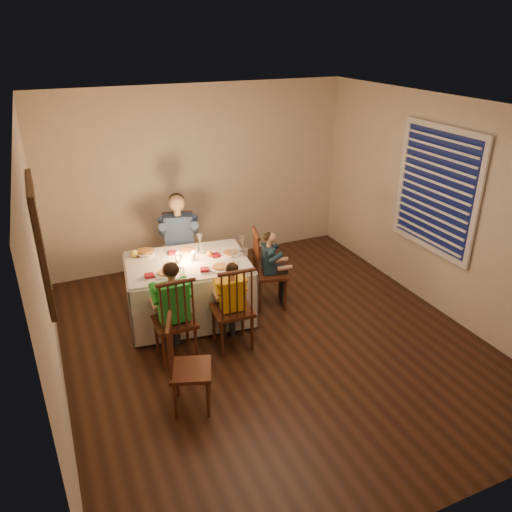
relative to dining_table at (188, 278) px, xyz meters
name	(u,v)px	position (x,y,z in m)	size (l,w,h in m)	color
ground	(272,341)	(0.70, -0.90, -0.54)	(5.00, 5.00, 0.00)	black
wall_left	(43,277)	(-1.55, -0.90, 0.76)	(0.02, 5.00, 2.60)	beige
wall_right	(442,208)	(2.95, -0.90, 0.76)	(0.02, 5.00, 2.60)	beige
wall_back	(200,176)	(0.70, 1.60, 0.76)	(4.50, 0.02, 2.60)	beige
ceiling	(276,108)	(0.70, -0.90, 2.06)	(5.00, 5.00, 0.00)	white
dining_table	(188,278)	(0.00, 0.00, 0.00)	(1.58, 1.22, 0.73)	silver
chair_adult	(183,286)	(0.13, 0.82, -0.54)	(0.43, 0.41, 1.04)	#3B1810
chair_near_left	(177,357)	(-0.38, -0.76, -0.54)	(0.43, 0.41, 1.04)	#3B1810
chair_near_right	(233,345)	(0.26, -0.79, -0.54)	(0.43, 0.41, 1.04)	#3B1810
chair_end	(270,304)	(1.03, -0.14, -0.54)	(0.43, 0.41, 1.04)	#3B1810
chair_extra	(193,405)	(-0.45, -1.57, -0.54)	(0.39, 0.37, 0.95)	#3B1810
adult	(183,286)	(0.13, 0.82, -0.54)	(0.50, 0.46, 1.33)	#304B7A
child_green	(177,357)	(-0.38, -0.76, -0.54)	(0.41, 0.37, 1.16)	green
child_yellow	(233,345)	(0.26, -0.79, -0.54)	(0.34, 0.31, 1.05)	gold
child_teal	(270,304)	(1.03, -0.14, -0.54)	(0.32, 0.30, 1.01)	#1A3343
setting_adult	(187,251)	(0.08, 0.26, 0.23)	(0.26, 0.26, 0.02)	white
setting_green	(166,274)	(-0.32, -0.24, 0.23)	(0.26, 0.26, 0.02)	white
setting_yellow	(220,268)	(0.29, -0.34, 0.23)	(0.26, 0.26, 0.02)	white
setting_teal	(230,254)	(0.54, -0.03, 0.23)	(0.26, 0.26, 0.02)	white
candle_left	(178,259)	(-0.11, 0.01, 0.27)	(0.06, 0.06, 0.10)	silver
candle_right	(193,257)	(0.07, -0.01, 0.27)	(0.06, 0.06, 0.10)	silver
squash	(134,254)	(-0.54, 0.37, 0.26)	(0.09, 0.09, 0.09)	#FFF243
orange_fruit	(209,254)	(0.29, 0.02, 0.26)	(0.08, 0.08, 0.08)	orange
serving_bowl	(145,253)	(-0.41, 0.37, 0.25)	(0.23, 0.23, 0.06)	white
wall_mirror	(41,243)	(-1.52, -0.60, 0.96)	(0.06, 0.95, 1.15)	black
window_blinds	(436,190)	(2.91, -0.80, 0.96)	(0.07, 1.34, 1.54)	#0D1337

